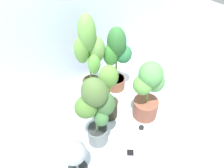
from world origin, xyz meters
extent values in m
plane|color=silver|center=(0.00, 0.00, 0.00)|extent=(8.00, 8.00, 0.00)
cube|color=silver|center=(0.00, 0.86, 1.00)|extent=(3.20, 0.01, 2.00)
cylinder|color=brown|center=(0.32, -0.14, 0.11)|extent=(0.27, 0.27, 0.21)
cylinder|color=#3D361E|center=(0.32, -0.14, 0.21)|extent=(0.25, 0.25, 0.02)
cylinder|color=olive|center=(0.32, -0.14, 0.43)|extent=(0.02, 0.02, 0.43)
ellipsoid|color=#5A9F52|center=(0.32, -0.14, 0.59)|extent=(0.34, 0.34, 0.24)
ellipsoid|color=#629F47|center=(0.25, -0.13, 0.48)|extent=(0.27, 0.27, 0.20)
ellipsoid|color=#5C9A55|center=(0.39, -0.16, 0.46)|extent=(0.23, 0.23, 0.22)
cylinder|color=slate|center=(0.04, 0.49, 0.11)|extent=(0.22, 0.22, 0.21)
cylinder|color=#41381C|center=(0.04, 0.49, 0.20)|extent=(0.21, 0.21, 0.02)
cylinder|color=olive|center=(0.04, 0.49, 0.56)|extent=(0.02, 0.02, 0.70)
ellipsoid|color=#6DAC4D|center=(0.04, 0.49, 0.83)|extent=(0.25, 0.26, 0.41)
ellipsoid|color=#659B41|center=(-0.03, 0.51, 0.65)|extent=(0.20, 0.19, 0.31)
ellipsoid|color=#73A452|center=(0.13, 0.48, 0.62)|extent=(0.26, 0.26, 0.30)
ellipsoid|color=#60AB43|center=(0.05, 0.41, 0.49)|extent=(0.15, 0.14, 0.25)
cylinder|color=black|center=(0.00, 0.09, 0.11)|extent=(0.18, 0.18, 0.21)
cylinder|color=#402B20|center=(0.00, 0.09, 0.20)|extent=(0.17, 0.17, 0.02)
cylinder|color=#5D7148|center=(0.00, 0.09, 0.42)|extent=(0.03, 0.03, 0.41)
ellipsoid|color=#5D923B|center=(0.00, 0.09, 0.57)|extent=(0.24, 0.24, 0.23)
ellipsoid|color=#58852E|center=(-0.06, 0.11, 0.47)|extent=(0.19, 0.18, 0.21)
cylinder|color=#96583D|center=(0.34, 0.40, 0.08)|extent=(0.22, 0.22, 0.15)
cylinder|color=#492D20|center=(0.34, 0.40, 0.15)|extent=(0.21, 0.21, 0.02)
cylinder|color=olive|center=(0.34, 0.40, 0.45)|extent=(0.02, 0.02, 0.58)
ellipsoid|color=#326F34|center=(0.34, 0.40, 0.67)|extent=(0.24, 0.26, 0.35)
ellipsoid|color=#3B8333|center=(0.29, 0.42, 0.52)|extent=(0.21, 0.19, 0.27)
ellipsoid|color=#307A48|center=(0.42, 0.37, 0.49)|extent=(0.28, 0.28, 0.22)
cylinder|color=slate|center=(-0.28, -0.10, 0.10)|extent=(0.20, 0.20, 0.20)
cylinder|color=#3F2A1D|center=(-0.28, -0.10, 0.19)|extent=(0.18, 0.18, 0.02)
cylinder|color=#5E7947|center=(-0.28, -0.10, 0.47)|extent=(0.02, 0.02, 0.55)
ellipsoid|color=#4D6C36|center=(-0.28, -0.10, 0.68)|extent=(0.27, 0.28, 0.26)
ellipsoid|color=#4F7C33|center=(-0.36, -0.08, 0.54)|extent=(0.25, 0.24, 0.20)
ellipsoid|color=#416939|center=(-0.21, -0.13, 0.52)|extent=(0.23, 0.23, 0.24)
ellipsoid|color=#42763E|center=(-0.27, -0.17, 0.42)|extent=(0.13, 0.14, 0.16)
cube|color=white|center=(-0.12, -0.42, 0.01)|extent=(0.11, 0.11, 0.02)
cube|color=black|center=(-0.12, -0.42, 0.02)|extent=(0.09, 0.09, 0.00)
cylinder|color=#9FA2AB|center=(-0.60, -0.25, 0.11)|extent=(0.02, 0.02, 0.17)
sphere|color=#9FA2AB|center=(-0.60, -0.25, 0.30)|extent=(0.29, 0.29, 0.21)
cylinder|color=white|center=(0.06, -0.35, 0.09)|extent=(0.09, 0.09, 0.18)
cylinder|color=black|center=(0.06, -0.35, 0.19)|extent=(0.05, 0.05, 0.02)
camera|label=1|loc=(-0.86, -1.10, 1.82)|focal=32.81mm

